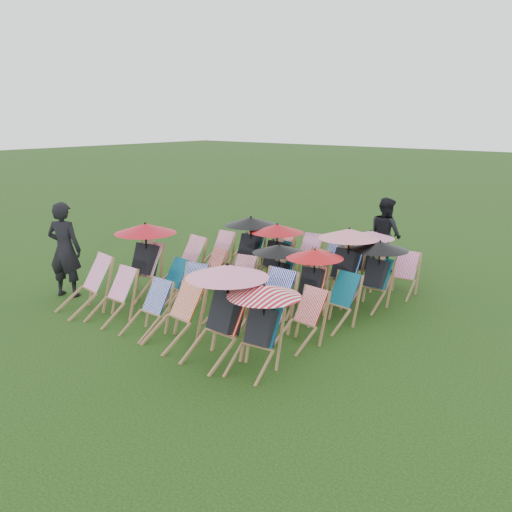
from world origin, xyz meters
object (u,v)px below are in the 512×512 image
Objects in this scene: deckchair_29 at (402,275)px; person_rear at (386,234)px; deckchair_5 at (258,326)px; person_left at (65,249)px; deckchair_0 at (84,285)px.

deckchair_29 is 0.49× the size of person_rear.
person_left reaches higher than deckchair_5.
deckchair_0 is 1.24× the size of deckchair_29.
person_rear reaches higher than deckchair_0.
deckchair_0 is at bearing 174.07° from deckchair_5.
person_rear is at bearing -148.68° from person_left.
deckchair_5 is 1.48× the size of deckchair_29.
deckchair_0 is 0.54× the size of person_left.
person_rear is (3.97, 5.81, -0.10)m from person_left.
person_left is at bearing 170.11° from deckchair_5.
person_left is 1.12× the size of person_rear.
deckchair_5 is at bearing -95.91° from deckchair_29.
person_rear is (-1.12, 6.05, 0.19)m from deckchair_5.
deckchair_29 is at bearing 58.77° from deckchair_0.
person_rear is at bearing 121.64° from deckchair_29.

